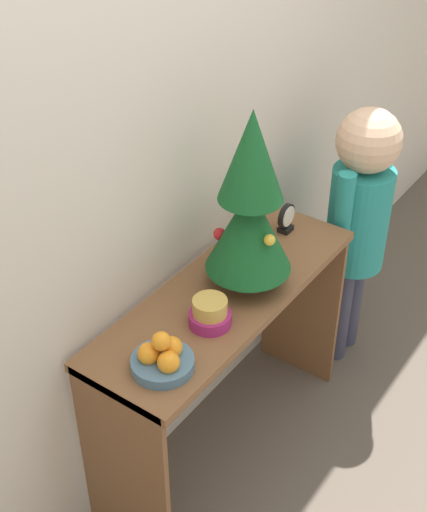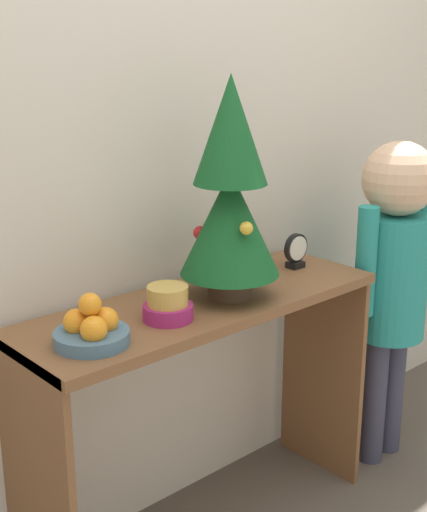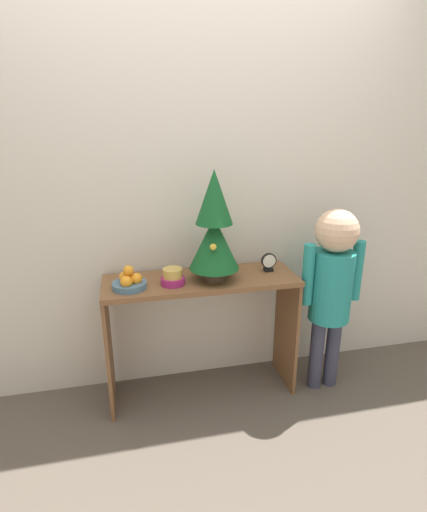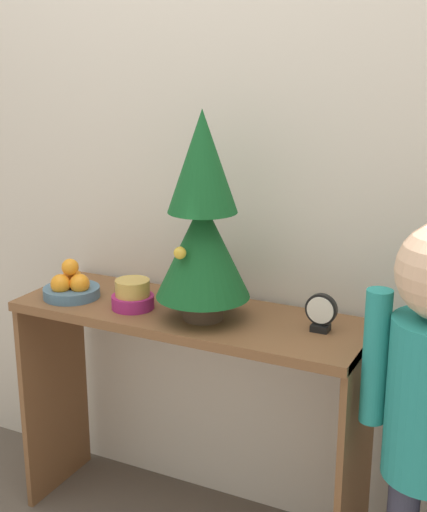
% 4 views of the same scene
% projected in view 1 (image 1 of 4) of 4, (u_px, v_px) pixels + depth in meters
% --- Properties ---
extents(ground_plane, '(12.00, 12.00, 0.00)m').
position_uv_depth(ground_plane, '(265.00, 467.00, 2.68)').
color(ground_plane, brown).
extents(back_wall, '(7.00, 0.05, 2.50)m').
position_uv_depth(back_wall, '(166.00, 136.00, 2.16)').
color(back_wall, beige).
rests_on(back_wall, ground_plane).
extents(console_table, '(1.11, 0.37, 0.76)m').
position_uv_depth(console_table, '(226.00, 332.00, 2.43)').
color(console_table, brown).
rests_on(console_table, ground_plane).
extents(mini_tree, '(0.28, 0.28, 0.62)m').
position_uv_depth(mini_tree, '(250.00, 206.00, 2.18)').
color(mini_tree, '#4C3828').
rests_on(mini_tree, console_table).
extents(fruit_bowl, '(0.18, 0.18, 0.13)m').
position_uv_depth(fruit_bowl, '(163.00, 358.00, 2.01)').
color(fruit_bowl, '#476B84').
rests_on(fruit_bowl, console_table).
extents(singing_bowl, '(0.13, 0.13, 0.09)m').
position_uv_depth(singing_bowl, '(210.00, 313.00, 2.17)').
color(singing_bowl, '#9E2366').
rests_on(singing_bowl, console_table).
extents(desk_clock, '(0.09, 0.04, 0.11)m').
position_uv_depth(desk_clock, '(286.00, 218.00, 2.58)').
color(desk_clock, black).
rests_on(desk_clock, console_table).
extents(child_figure, '(0.38, 0.25, 1.15)m').
position_uv_depth(child_figure, '(360.00, 208.00, 2.80)').
color(child_figure, '#38384C').
rests_on(child_figure, ground_plane).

